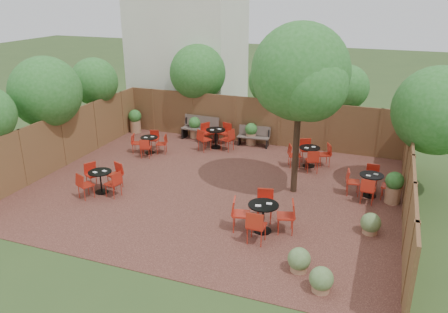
% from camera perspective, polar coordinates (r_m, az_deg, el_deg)
% --- Properties ---
extents(ground, '(80.00, 80.00, 0.00)m').
position_cam_1_polar(ground, '(15.04, -1.44, -4.09)').
color(ground, '#354F23').
rests_on(ground, ground).
extents(courtyard_paving, '(12.00, 10.00, 0.02)m').
position_cam_1_polar(courtyard_paving, '(15.04, -1.44, -4.06)').
color(courtyard_paving, '#3D2019').
rests_on(courtyard_paving, ground).
extents(fence_back, '(12.00, 0.08, 2.00)m').
position_cam_1_polar(fence_back, '(19.13, 4.16, 4.56)').
color(fence_back, '#502F1D').
rests_on(fence_back, ground).
extents(fence_left, '(0.08, 10.00, 2.00)m').
position_cam_1_polar(fence_left, '(17.68, -19.83, 1.98)').
color(fence_left, '#502F1D').
rests_on(fence_left, ground).
extents(fence_right, '(0.08, 10.00, 2.00)m').
position_cam_1_polar(fence_right, '(13.74, 22.46, -3.71)').
color(fence_right, '#502F1D').
rests_on(fence_right, ground).
extents(neighbour_building, '(5.00, 4.00, 8.00)m').
position_cam_1_polar(neighbour_building, '(22.90, -4.59, 14.88)').
color(neighbour_building, silver).
rests_on(neighbour_building, ground).
extents(overhang_foliage, '(15.75, 10.38, 2.72)m').
position_cam_1_polar(overhang_foliage, '(16.99, -1.77, 8.49)').
color(overhang_foliage, '#266922').
rests_on(overhang_foliage, ground).
extents(courtyard_tree, '(3.03, 2.97, 5.42)m').
position_cam_1_polar(courtyard_tree, '(13.82, 9.66, 9.94)').
color(courtyard_tree, black).
rests_on(courtyard_tree, courtyard_paving).
extents(park_bench_left, '(1.66, 0.59, 1.02)m').
position_cam_1_polar(park_bench_left, '(19.74, -3.00, 3.71)').
color(park_bench_left, brown).
rests_on(park_bench_left, courtyard_paving).
extents(park_bench_right, '(1.38, 0.52, 0.84)m').
position_cam_1_polar(park_bench_right, '(18.94, 3.83, 2.65)').
color(park_bench_right, brown).
rests_on(park_bench_right, courtyard_paving).
extents(bistro_tables, '(10.09, 7.64, 0.95)m').
position_cam_1_polar(bistro_tables, '(15.55, 1.55, -1.37)').
color(bistro_tables, black).
rests_on(bistro_tables, courtyard_paving).
extents(planters, '(11.87, 4.27, 1.08)m').
position_cam_1_polar(planters, '(18.28, 0.29, 2.40)').
color(planters, '#9B6E4D').
rests_on(planters, courtyard_paving).
extents(low_shrubs, '(2.02, 3.52, 0.59)m').
position_cam_1_polar(low_shrubs, '(11.40, 13.71, -11.78)').
color(low_shrubs, '#9B6E4D').
rests_on(low_shrubs, courtyard_paving).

